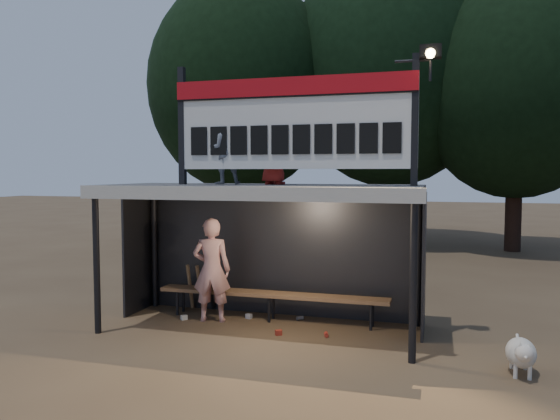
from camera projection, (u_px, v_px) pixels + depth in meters
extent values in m
plane|color=#4E3A27|center=(261.00, 329.00, 8.76)|extent=(80.00, 80.00, 0.00)
imported|color=white|center=(212.00, 270.00, 9.20)|extent=(0.71, 0.54, 1.76)
imported|color=slate|center=(224.00, 150.00, 8.85)|extent=(0.68, 0.64, 1.12)
imported|color=maroon|center=(274.00, 152.00, 8.74)|extent=(0.58, 0.46, 1.05)
cube|color=#3C3C3E|center=(261.00, 189.00, 8.60)|extent=(5.00, 2.00, 0.12)
cube|color=beige|center=(238.00, 194.00, 7.62)|extent=(5.10, 0.06, 0.20)
cylinder|color=black|center=(97.00, 264.00, 8.49)|extent=(0.10, 0.10, 2.20)
cylinder|color=black|center=(413.00, 281.00, 7.15)|extent=(0.10, 0.10, 2.20)
cylinder|color=black|center=(154.00, 248.00, 10.21)|extent=(0.10, 0.10, 2.20)
cylinder|color=black|center=(418.00, 260.00, 8.87)|extent=(0.10, 0.10, 2.20)
cube|color=black|center=(279.00, 253.00, 9.64)|extent=(5.00, 0.04, 2.20)
cube|color=black|center=(138.00, 251.00, 9.85)|extent=(0.04, 1.00, 2.20)
cube|color=black|center=(424.00, 264.00, 8.46)|extent=(0.04, 1.00, 2.20)
cylinder|color=black|center=(279.00, 193.00, 9.56)|extent=(5.00, 0.06, 0.06)
cube|color=black|center=(182.00, 126.00, 8.90)|extent=(0.10, 0.10, 1.90)
cube|color=black|center=(415.00, 120.00, 7.87)|extent=(0.10, 0.10, 1.90)
cube|color=silver|center=(291.00, 123.00, 8.39)|extent=(3.80, 0.08, 1.40)
cube|color=#B60D14|center=(291.00, 86.00, 8.30)|extent=(3.80, 0.04, 0.28)
cube|color=black|center=(291.00, 96.00, 8.31)|extent=(3.80, 0.02, 0.03)
cube|color=black|center=(199.00, 141.00, 8.78)|extent=(0.27, 0.03, 0.45)
cube|color=black|center=(219.00, 141.00, 8.69)|extent=(0.27, 0.03, 0.45)
cube|color=black|center=(239.00, 140.00, 8.60)|extent=(0.27, 0.03, 0.45)
cube|color=black|center=(259.00, 140.00, 8.50)|extent=(0.27, 0.03, 0.45)
cube|color=black|center=(280.00, 140.00, 8.41)|extent=(0.27, 0.03, 0.45)
cube|color=black|center=(301.00, 139.00, 8.31)|extent=(0.27, 0.03, 0.45)
cube|color=black|center=(323.00, 139.00, 8.22)|extent=(0.27, 0.03, 0.45)
cube|color=black|center=(346.00, 139.00, 8.12)|extent=(0.27, 0.03, 0.45)
cube|color=black|center=(369.00, 138.00, 8.03)|extent=(0.27, 0.03, 0.45)
cube|color=black|center=(392.00, 138.00, 7.93)|extent=(0.27, 0.03, 0.45)
cylinder|color=black|center=(412.00, 61.00, 7.83)|extent=(0.50, 0.04, 0.04)
cylinder|color=black|center=(430.00, 70.00, 7.77)|extent=(0.04, 0.04, 0.30)
cube|color=black|center=(431.00, 52.00, 7.70)|extent=(0.30, 0.22, 0.18)
sphere|color=#FFD88C|center=(430.00, 53.00, 7.62)|extent=(0.14, 0.14, 0.14)
cube|color=olive|center=(271.00, 294.00, 9.25)|extent=(4.00, 0.35, 0.06)
cylinder|color=black|center=(177.00, 302.00, 9.63)|extent=(0.05, 0.05, 0.45)
cylinder|color=black|center=(183.00, 299.00, 9.86)|extent=(0.05, 0.05, 0.45)
cylinder|color=black|center=(269.00, 309.00, 9.15)|extent=(0.05, 0.05, 0.45)
cylinder|color=black|center=(273.00, 306.00, 9.38)|extent=(0.05, 0.05, 0.45)
cylinder|color=black|center=(371.00, 317.00, 8.68)|extent=(0.05, 0.05, 0.45)
cylinder|color=black|center=(373.00, 313.00, 8.91)|extent=(0.05, 0.05, 0.45)
cylinder|color=#2E2014|center=(242.00, 190.00, 19.32)|extent=(0.50, 0.50, 3.74)
ellipsoid|color=black|center=(241.00, 86.00, 19.06)|extent=(6.46, 6.46, 7.48)
cylinder|color=#311E16|center=(389.00, 184.00, 19.35)|extent=(0.50, 0.50, 4.18)
ellipsoid|color=black|center=(390.00, 67.00, 19.06)|extent=(7.22, 7.22, 8.36)
cylinder|color=black|center=(514.00, 196.00, 17.30)|extent=(0.50, 0.50, 3.52)
ellipsoid|color=black|center=(517.00, 86.00, 17.06)|extent=(6.08, 6.08, 7.04)
ellipsoid|color=beige|center=(521.00, 353.00, 6.80)|extent=(0.36, 0.58, 0.36)
sphere|color=white|center=(524.00, 353.00, 6.53)|extent=(0.22, 0.22, 0.22)
cone|color=beige|center=(526.00, 357.00, 6.44)|extent=(0.10, 0.10, 0.10)
cone|color=beige|center=(520.00, 345.00, 6.52)|extent=(0.06, 0.06, 0.07)
cone|color=silver|center=(530.00, 346.00, 6.49)|extent=(0.06, 0.06, 0.07)
cylinder|color=beige|center=(515.00, 371.00, 6.67)|extent=(0.05, 0.05, 0.18)
cylinder|color=silver|center=(530.00, 373.00, 6.62)|extent=(0.05, 0.05, 0.18)
cylinder|color=silver|center=(512.00, 361.00, 7.01)|extent=(0.05, 0.05, 0.18)
cylinder|color=beige|center=(525.00, 363.00, 6.97)|extent=(0.05, 0.05, 0.18)
cylinder|color=beige|center=(518.00, 340.00, 7.09)|extent=(0.04, 0.16, 0.14)
cylinder|color=#A2784C|center=(190.00, 287.00, 9.97)|extent=(0.07, 0.27, 0.84)
cylinder|color=#9E7149|center=(200.00, 287.00, 9.91)|extent=(0.08, 0.30, 0.83)
cylinder|color=black|center=(210.00, 288.00, 9.86)|extent=(0.07, 0.32, 0.83)
cube|color=#A82C1C|center=(279.00, 333.00, 8.44)|extent=(0.12, 0.11, 0.08)
cylinder|color=#A2A2A6|center=(300.00, 318.00, 9.29)|extent=(0.13, 0.13, 0.07)
cube|color=beige|center=(184.00, 317.00, 9.32)|extent=(0.12, 0.12, 0.08)
cylinder|color=red|center=(326.00, 335.00, 8.36)|extent=(0.10, 0.13, 0.07)
cube|color=#A4A4A9|center=(249.00, 316.00, 9.40)|extent=(0.11, 0.09, 0.08)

